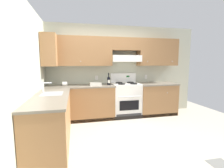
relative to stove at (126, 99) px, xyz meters
The scene contains 10 objects.
ground_plane 1.46m from the stove, 114.88° to the right, with size 7.04×7.04×0.00m, color #B2AA99.
floor_accent_tile 2.63m from the stove, 74.46° to the right, with size 0.30×0.30×0.01m, color slate.
wall_back 1.05m from the stove, 122.50° to the left, with size 4.68×0.57×2.55m.
wall_left 2.55m from the stove, 154.71° to the right, with size 0.47×4.00×2.55m.
counter_back_run 0.41m from the stove, behind, with size 3.60×0.65×0.91m.
counter_left_run 2.21m from the stove, 145.50° to the right, with size 0.63×1.91×1.13m.
stove is the anchor object (origin of this frame).
wine_bottle 0.75m from the stove, behind, with size 0.08×0.08×0.32m.
bowl 0.98m from the stove, behind, with size 0.30×0.22×0.08m.
paper_towel_roll 1.72m from the stove, behind, with size 0.13×0.11×0.11m.
Camera 1 is at (-0.80, -3.10, 1.51)m, focal length 26.45 mm.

